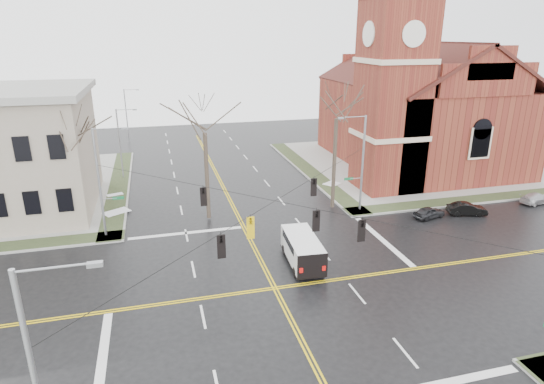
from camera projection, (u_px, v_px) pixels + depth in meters
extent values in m
plane|color=black|center=(275.00, 288.00, 30.18)|extent=(120.00, 120.00, 0.00)
cube|color=gray|center=(410.00, 164.00, 59.01)|extent=(30.00, 30.00, 0.15)
cube|color=#27331B|center=(310.00, 171.00, 55.66)|extent=(2.00, 30.00, 0.02)
cube|color=#27331B|center=(482.00, 198.00, 46.38)|extent=(30.00, 2.00, 0.02)
cube|color=#27331B|center=(119.00, 185.00, 50.27)|extent=(2.00, 30.00, 0.02)
cube|color=gold|center=(273.00, 288.00, 30.15)|extent=(0.12, 100.00, 0.01)
cube|color=gold|center=(277.00, 288.00, 30.21)|extent=(0.12, 100.00, 0.01)
cube|color=gold|center=(275.00, 289.00, 30.07)|extent=(100.00, 0.12, 0.01)
cube|color=gold|center=(274.00, 287.00, 30.29)|extent=(100.00, 0.12, 0.01)
cube|color=silver|center=(186.00, 233.00, 38.57)|extent=(9.50, 0.50, 0.01)
cube|color=silver|center=(101.00, 366.00, 23.09)|extent=(0.50, 9.50, 0.01)
cube|color=silver|center=(382.00, 240.00, 37.28)|extent=(0.50, 9.50, 0.01)
cube|color=maroon|center=(392.00, 96.00, 46.52)|extent=(6.00, 6.00, 20.00)
cylinder|color=silver|center=(414.00, 34.00, 41.76)|extent=(2.40, 0.15, 2.40)
cylinder|color=silver|center=(369.00, 34.00, 43.81)|extent=(0.15, 2.40, 2.40)
cube|color=maroon|center=(417.00, 124.00, 58.55)|extent=(18.00, 24.00, 10.00)
cube|color=maroon|center=(371.00, 162.00, 51.77)|extent=(2.00, 5.00, 4.40)
cylinder|color=gray|center=(363.00, 164.00, 41.93)|extent=(0.20, 0.20, 9.00)
cylinder|color=gray|center=(356.00, 178.00, 42.23)|extent=(1.20, 0.06, 0.06)
cube|color=#106235|center=(349.00, 179.00, 42.06)|extent=(0.90, 0.04, 0.25)
cylinder|color=gray|center=(353.00, 117.00, 40.19)|extent=(2.40, 0.08, 0.08)
cube|color=gray|center=(341.00, 118.00, 39.92)|extent=(0.50, 0.22, 0.15)
cylinder|color=gray|center=(99.00, 184.00, 36.39)|extent=(0.20, 0.20, 9.00)
cylinder|color=gray|center=(109.00, 199.00, 36.98)|extent=(1.20, 0.06, 0.06)
cube|color=#106235|center=(118.00, 198.00, 37.15)|extent=(0.90, 0.04, 0.25)
cylinder|color=gray|center=(109.00, 129.00, 35.23)|extent=(2.40, 0.08, 0.08)
cube|color=gray|center=(125.00, 128.00, 35.54)|extent=(0.50, 0.22, 0.15)
cylinder|color=gray|center=(54.00, 268.00, 14.23)|extent=(2.40, 0.08, 0.08)
cube|color=gray|center=(95.00, 264.00, 14.53)|extent=(0.50, 0.22, 0.15)
cylinder|color=black|center=(275.00, 201.00, 28.15)|extent=(23.02, 23.02, 0.03)
cylinder|color=black|center=(275.00, 201.00, 28.15)|extent=(23.02, 23.02, 0.03)
imported|color=black|center=(221.00, 247.00, 23.78)|extent=(0.21, 0.26, 1.30)
imported|color=black|center=(314.00, 187.00, 33.01)|extent=(0.21, 0.26, 1.30)
imported|color=#E3B90D|center=(251.00, 228.00, 26.08)|extent=(0.21, 0.26, 1.30)
imported|color=black|center=(203.00, 197.00, 31.08)|extent=(0.21, 0.26, 1.30)
imported|color=black|center=(362.00, 231.00, 25.70)|extent=(0.21, 0.26, 1.30)
imported|color=black|center=(316.00, 221.00, 27.05)|extent=(0.21, 0.26, 1.30)
cylinder|color=gray|center=(120.00, 144.00, 51.81)|extent=(0.16, 0.16, 8.00)
cylinder|color=gray|center=(125.00, 110.00, 50.77)|extent=(2.00, 0.07, 0.07)
cube|color=gray|center=(135.00, 110.00, 51.02)|extent=(0.45, 0.20, 0.13)
cylinder|color=gray|center=(127.00, 116.00, 70.07)|extent=(0.16, 0.16, 8.00)
cylinder|color=gray|center=(131.00, 90.00, 69.03)|extent=(2.00, 0.07, 0.07)
cube|color=gray|center=(138.00, 90.00, 69.29)|extent=(0.45, 0.20, 0.13)
cube|color=white|center=(302.00, 249.00, 33.01)|extent=(2.44, 5.51, 1.73)
cube|color=white|center=(295.00, 239.00, 35.16)|extent=(2.14, 1.05, 1.22)
cube|color=black|center=(294.00, 231.00, 35.31)|extent=(1.88, 0.25, 0.81)
cube|color=black|center=(302.00, 241.00, 33.01)|extent=(2.35, 3.79, 0.56)
cube|color=#B70C0A|center=(301.00, 270.00, 30.39)|extent=(0.25, 0.09, 0.35)
cube|color=#B70C0A|center=(324.00, 268.00, 30.67)|extent=(0.25, 0.09, 0.35)
cube|color=black|center=(302.00, 260.00, 33.30)|extent=(2.50, 5.56, 0.10)
cylinder|color=black|center=(285.00, 250.00, 34.77)|extent=(0.31, 0.75, 0.73)
cylinder|color=black|center=(308.00, 248.00, 35.10)|extent=(0.31, 0.75, 0.73)
cylinder|color=black|center=(296.00, 272.00, 31.47)|extent=(0.31, 0.75, 0.73)
cylinder|color=black|center=(321.00, 270.00, 31.80)|extent=(0.31, 0.75, 0.73)
imported|color=black|center=(429.00, 212.00, 41.59)|extent=(3.35, 1.94, 1.07)
imported|color=black|center=(467.00, 209.00, 42.29)|extent=(3.74, 2.16, 1.17)
imported|color=#BCBCBF|center=(537.00, 198.00, 45.22)|extent=(3.84, 2.07, 1.06)
cylinder|color=#392E24|center=(79.00, 189.00, 38.02)|extent=(0.36, 0.36, 7.15)
cylinder|color=#392E24|center=(207.00, 177.00, 40.15)|extent=(0.36, 0.36, 7.83)
cylinder|color=#392E24|center=(334.00, 164.00, 42.65)|extent=(0.36, 0.36, 8.56)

